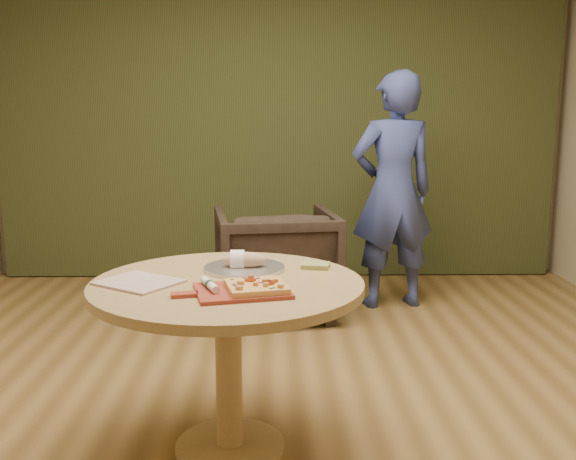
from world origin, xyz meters
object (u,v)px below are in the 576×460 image
(flatbread_pizza, at_px, (256,286))
(cutlery_roll, at_px, (210,285))
(pedestal_table, at_px, (228,314))
(person_standing, at_px, (393,191))
(serving_tray, at_px, (244,268))
(armchair, at_px, (276,257))
(bread_roll, at_px, (242,260))
(pizza_paddle, at_px, (239,291))

(flatbread_pizza, xyz_separation_m, cutlery_roll, (-0.18, 0.02, 0.00))
(pedestal_table, height_order, person_standing, person_standing)
(pedestal_table, xyz_separation_m, person_standing, (1.06, 2.10, 0.26))
(serving_tray, relative_size, person_standing, 0.21)
(flatbread_pizza, relative_size, cutlery_roll, 1.37)
(serving_tray, relative_size, armchair, 0.42)
(pedestal_table, distance_m, flatbread_pizza, 0.28)
(serving_tray, xyz_separation_m, person_standing, (1.00, 1.91, 0.11))
(bread_roll, bearing_deg, person_standing, 62.12)
(bread_roll, height_order, person_standing, person_standing)
(cutlery_roll, xyz_separation_m, person_standing, (1.12, 2.26, 0.09))
(flatbread_pizza, relative_size, serving_tray, 0.74)
(pizza_paddle, xyz_separation_m, bread_roll, (-0.01, 0.37, 0.04))
(flatbread_pizza, height_order, armchair, armchair)
(armchair, height_order, person_standing, person_standing)
(pedestal_table, height_order, cutlery_roll, cutlery_roll)
(armchair, bearing_deg, serving_tray, 77.29)
(pizza_paddle, distance_m, serving_tray, 0.37)
(serving_tray, bearing_deg, bread_roll, -180.00)
(cutlery_roll, relative_size, bread_roll, 1.00)
(pizza_paddle, relative_size, serving_tray, 1.32)
(flatbread_pizza, distance_m, armchair, 2.11)
(pizza_paddle, bearing_deg, person_standing, 53.32)
(bread_roll, bearing_deg, pedestal_table, -105.09)
(pedestal_table, bearing_deg, bread_roll, 74.91)
(pizza_paddle, height_order, bread_roll, bread_roll)
(serving_tray, xyz_separation_m, armchair, (0.14, 1.71, -0.33))
(pedestal_table, bearing_deg, pizza_paddle, -71.34)
(serving_tray, bearing_deg, person_standing, 62.33)
(flatbread_pizza, distance_m, serving_tray, 0.38)
(flatbread_pizza, bearing_deg, armchair, 88.00)
(bread_roll, bearing_deg, flatbread_pizza, -78.93)
(pizza_paddle, height_order, cutlery_roll, cutlery_roll)
(pedestal_table, height_order, flatbread_pizza, flatbread_pizza)
(flatbread_pizza, xyz_separation_m, person_standing, (0.93, 2.28, 0.09))
(flatbread_pizza, xyz_separation_m, bread_roll, (-0.07, 0.37, 0.02))
(pedestal_table, xyz_separation_m, serving_tray, (0.06, 0.19, 0.15))
(serving_tray, bearing_deg, pizza_paddle, -90.26)
(bread_roll, xyz_separation_m, person_standing, (1.01, 1.91, 0.07))
(pedestal_table, distance_m, serving_tray, 0.25)
(pizza_paddle, bearing_deg, serving_tray, 76.78)
(pizza_paddle, bearing_deg, bread_roll, 78.15)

